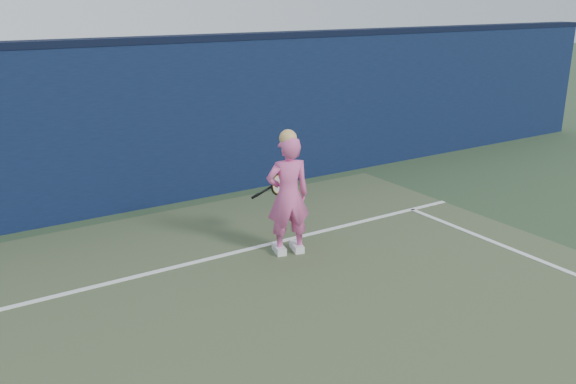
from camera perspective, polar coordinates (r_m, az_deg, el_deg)
backstop_wall at (r=9.33m, az=-21.85°, el=4.68°), size 24.00×0.40×2.50m
wall_cap at (r=9.15m, az=-22.80°, el=12.61°), size 24.00×0.42×0.10m
player at (r=7.69m, az=-0.00°, el=-0.27°), size 0.64×0.50×1.62m
racket at (r=8.14m, az=-1.11°, el=0.65°), size 0.57×0.16×0.31m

